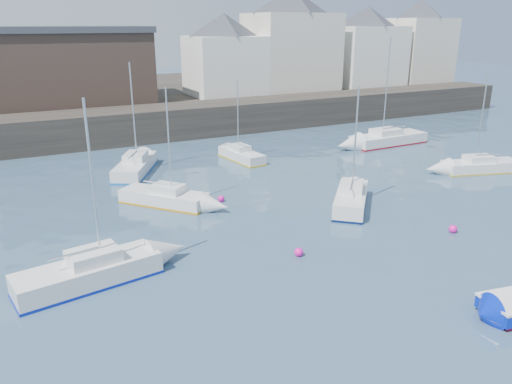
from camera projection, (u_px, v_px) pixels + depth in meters
name	position (u px, v px, depth m)	size (l,w,h in m)	color
water	(398.00, 319.00, 19.02)	(220.00, 220.00, 0.00)	#2D4760
quay_wall	(148.00, 124.00, 48.07)	(90.00, 5.00, 3.00)	#28231E
land_strip	(110.00, 100.00, 63.30)	(90.00, 32.00, 2.80)	#28231E
bldg_east_a	(291.00, 39.00, 60.20)	(13.36, 13.36, 11.80)	beige
bldg_east_b	(366.00, 46.00, 64.80)	(11.88, 11.88, 9.95)	white
bldg_east_c	(418.00, 41.00, 68.50)	(11.14, 11.14, 10.95)	beige
bldg_east_d	(225.00, 54.00, 56.39)	(11.14, 11.14, 8.95)	white
warehouse	(65.00, 65.00, 50.60)	(16.40, 10.40, 7.60)	#3D2D26
sailboat_a	(89.00, 272.00, 21.43)	(6.37, 2.98, 7.97)	silver
sailboat_b	(165.00, 197.00, 30.90)	(5.05, 5.46, 7.26)	silver
sailboat_c	(351.00, 198.00, 30.45)	(4.95, 5.28, 7.23)	silver
sailboat_d	(481.00, 166.00, 37.75)	(6.20, 3.47, 7.53)	silver
sailboat_f	(241.00, 155.00, 40.88)	(2.23, 5.11, 6.43)	silver
sailboat_g	(388.00, 139.00, 46.17)	(7.63, 2.65, 9.57)	silver
sailboat_h	(135.00, 166.00, 37.52)	(4.73, 6.46, 8.05)	silver
buoy_near	(299.00, 256.00, 24.20)	(0.44, 0.44, 0.44)	#FF129E
buoy_mid	(452.00, 232.00, 26.90)	(0.45, 0.45, 0.45)	#FF129E
buoy_far	(221.00, 201.00, 31.55)	(0.42, 0.42, 0.42)	#FF129E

